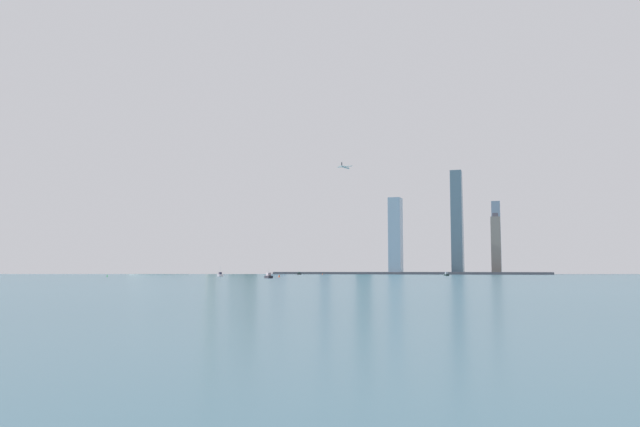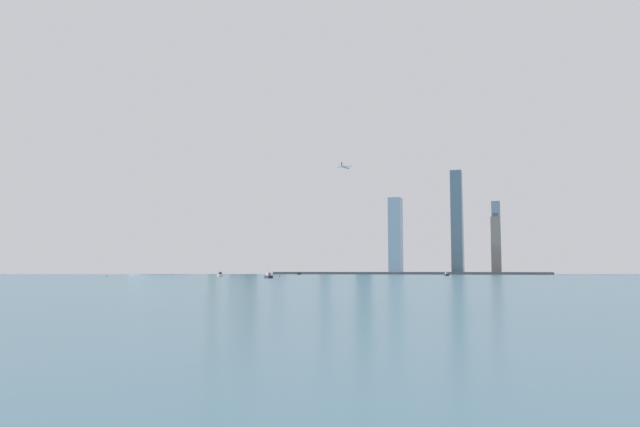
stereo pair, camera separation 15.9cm
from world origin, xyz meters
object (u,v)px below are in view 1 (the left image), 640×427
boat_3 (269,276)px  channel_buoy_1 (279,276)px  observation_tower (212,188)px  channel_buoy_0 (107,276)px  boat_2 (299,274)px  airplane (345,167)px  boat_1 (447,274)px  skyscraper_6 (250,240)px  skyscraper_1 (237,240)px  skyscraper_8 (364,231)px  skyscraper_0 (325,231)px  skyscraper_2 (396,236)px  skyscraper_5 (497,238)px  skyscraper_7 (279,256)px  channel_buoy_2 (322,274)px  boat_0 (220,275)px  skyscraper_4 (457,222)px  stadium_dome (158,267)px  skyscraper_3 (496,245)px

boat_3 → channel_buoy_1: size_ratio=3.70×
observation_tower → channel_buoy_0: size_ratio=135.42×
boat_2 → airplane: size_ratio=0.38×
boat_1 → skyscraper_6: bearing=-142.3°
skyscraper_1 → skyscraper_8: (203.00, 65.23, 14.26)m
airplane → boat_1: bearing=-122.2°
skyscraper_0 → boat_1: size_ratio=11.96×
skyscraper_2 → skyscraper_5: (145.02, 80.72, -0.98)m
boat_3 → airplane: (-46.84, 416.12, 162.30)m
boat_1 → skyscraper_7: bearing=-149.7°
skyscraper_6 → skyscraper_8: bearing=6.6°
channel_buoy_2 → boat_0: bearing=-98.8°
boat_1 → channel_buoy_2: size_ratio=7.64×
boat_0 → airplane: size_ratio=0.41×
skyscraper_0 → airplane: size_ratio=6.04×
airplane → skyscraper_1: bearing=91.1°
skyscraper_5 → skyscraper_7: 381.29m
observation_tower → skyscraper_8: observation_tower is taller
skyscraper_7 → boat_2: 240.52m
skyscraper_4 → boat_0: bearing=-118.8°
stadium_dome → boat_3: stadium_dome is taller
boat_3 → airplane: size_ratio=0.42×
boat_0 → boat_3: bearing=-127.7°
channel_buoy_0 → channel_buoy_2: bearing=67.2°
skyscraper_4 → channel_buoy_0: (-306.79, -456.11, -79.58)m
skyscraper_3 → channel_buoy_0: skyscraper_3 is taller
skyscraper_7 → skyscraper_1: bearing=-113.8°
skyscraper_3 → airplane: airplane is taller
channel_buoy_0 → stadium_dome: bearing=115.7°
boat_2 → skyscraper_3: bearing=-14.0°
skyscraper_7 → channel_buoy_2: skyscraper_7 is taller
skyscraper_1 → airplane: size_ratio=4.65×
observation_tower → skyscraper_8: (244.85, 77.81, -73.36)m
skyscraper_1 → stadium_dome: bearing=-171.8°
skyscraper_6 → skyscraper_8: 199.84m
boat_1 → channel_buoy_2: 216.96m
skyscraper_7 → boat_1: 454.76m
channel_buoy_1 → skyscraper_3: bearing=65.6°
boat_2 → channel_buoy_0: 317.24m
boat_3 → channel_buoy_1: 60.46m
boat_3 → skyscraper_1: bearing=-14.5°
boat_0 → channel_buoy_0: boat_0 is taller
observation_tower → skyscraper_3: size_ratio=3.63×
skyscraper_6 → airplane: bearing=-23.8°
skyscraper_7 → airplane: (161.44, -133.01, 133.41)m
skyscraper_1 → skyscraper_0: bearing=37.9°
skyscraper_2 → skyscraper_6: (-268.78, 62.44, 0.69)m
skyscraper_1 → skyscraper_3: (419.68, 7.44, -13.13)m
skyscraper_2 → skyscraper_8: 111.44m
boat_1 → skyscraper_4: bearing=165.7°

